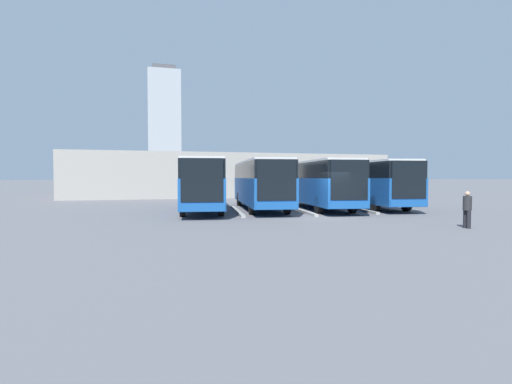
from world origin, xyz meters
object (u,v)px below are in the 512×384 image
bus_0 (367,182)px  bus_2 (260,183)px  bus_3 (201,183)px  pedestrian (467,208)px  bus_1 (318,182)px

bus_0 → bus_2: bearing=5.6°
bus_0 → bus_3: same height
bus_3 → pedestrian: 15.54m
bus_0 → bus_1: bearing=11.3°
bus_2 → bus_3: bearing=9.9°
bus_1 → pedestrian: size_ratio=7.41×
bus_1 → bus_3: 8.15m
bus_1 → bus_3: size_ratio=1.00×
bus_1 → bus_3: (8.14, -0.37, 0.00)m
bus_3 → pedestrian: size_ratio=7.41×
bus_0 → pedestrian: size_ratio=7.41×
bus_1 → pedestrian: 11.71m
bus_0 → pedestrian: (2.26, 11.79, -0.98)m
bus_1 → bus_2: bearing=-0.1°
bus_0 → bus_3: size_ratio=1.00×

